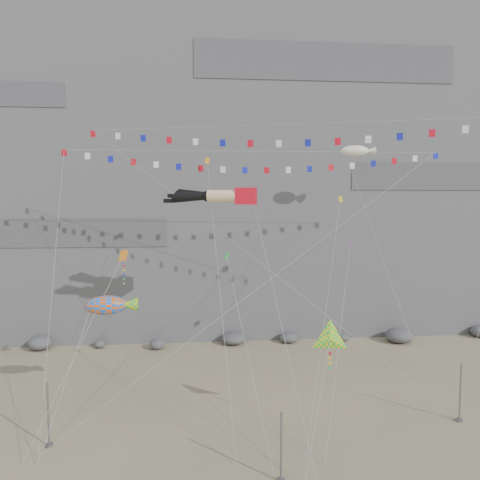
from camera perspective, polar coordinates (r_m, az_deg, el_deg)
The scene contains 17 objects.
ground at distance 35.55m, azimuth 1.52°, elevation -20.81°, with size 120.00×120.00×0.00m, color #9A8E6A.
cliff at distance 64.61m, azimuth -1.92°, elevation 13.45°, with size 80.00×28.00×50.00m, color slate.
talus_boulders at distance 51.14m, azimuth -0.81°, elevation -11.93°, with size 60.00×3.00×1.20m, color #57585C, non-canonical shape.
anchor_pole_left at distance 33.34m, azimuth -22.34°, elevation -19.13°, with size 0.12×0.12×4.11m, color slate.
anchor_pole_center at distance 27.96m, azimuth 5.04°, elevation -23.85°, with size 0.12×0.12×3.98m, color slate.
anchor_pole_right at distance 37.48m, azimuth 25.26°, elevation -16.46°, with size 0.12×0.12×4.13m, color slate.
legs_kite at distance 37.60m, azimuth -2.33°, elevation 5.35°, with size 9.01×16.44×21.33m.
flag_banner_upper at distance 41.87m, azimuth 1.92°, elevation 10.74°, with size 32.92×13.77×28.07m.
flag_banner_lower at distance 37.48m, azimuth 6.56°, elevation 13.83°, with size 32.44×11.01×24.51m.
harlequin_kite at distance 35.39m, azimuth -14.08°, elevation -1.95°, with size 5.80×8.58×14.48m.
fish_windsock at distance 34.24m, azimuth -15.99°, elevation -7.66°, with size 5.14×6.98×10.50m.
delta_kite at distance 30.94m, azimuth 10.94°, elevation -11.80°, with size 4.23×5.82×8.98m.
blimp_windsock at distance 46.79m, azimuth 13.83°, elevation 10.44°, with size 3.89×15.97×25.11m.
small_kite_a at distance 40.26m, azimuth -3.97°, elevation 9.09°, with size 1.91×15.27×23.78m.
small_kite_b at distance 39.06m, azimuth 13.25°, elevation -0.82°, with size 5.79×12.37×17.59m.
small_kite_c at distance 33.98m, azimuth -1.56°, elevation -2.38°, with size 2.64×9.87×14.71m.
small_kite_d at distance 41.90m, azimuth 12.10°, elevation 4.48°, with size 6.91×14.77×21.80m.
Camera 1 is at (-3.86, -31.78, 15.46)m, focal length 35.00 mm.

